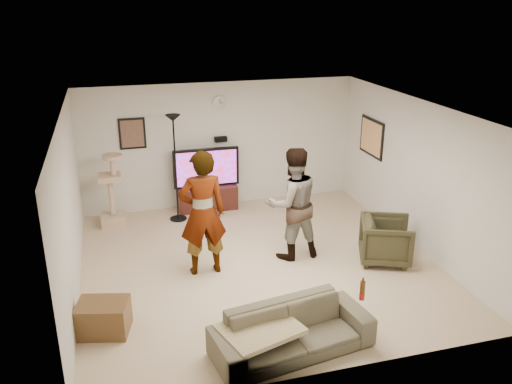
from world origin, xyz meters
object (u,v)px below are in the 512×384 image
object	(u,v)px
person_left	(203,213)
person_right	(292,204)
beer_bottle	(362,290)
side_table	(103,318)
tv	(206,168)
sofa	(292,331)
tv_stand	(207,197)
floor_lamp	(176,169)
cat_tree	(111,190)
armchair	(386,240)

from	to	relation	value
person_left	person_right	xyz separation A→B (m)	(1.48, 0.13, -0.06)
beer_bottle	side_table	size ratio (longest dim) A/B	0.39
tv	person_left	size ratio (longest dim) A/B	0.66
person_left	side_table	world-z (taller)	person_left
sofa	side_table	size ratio (longest dim) A/B	3.06
side_table	tv_stand	bearing A→B (deg)	61.33
tv_stand	person_right	distance (m)	2.67
floor_lamp	sofa	size ratio (longest dim) A/B	1.05
tv_stand	side_table	world-z (taller)	tv_stand
tv	person_left	distance (m)	2.59
tv_stand	side_table	distance (m)	4.29
person_left	sofa	size ratio (longest dim) A/B	1.01
tv_stand	person_right	world-z (taller)	person_right
cat_tree	sofa	world-z (taller)	cat_tree
floor_lamp	side_table	distance (m)	3.76
tv_stand	cat_tree	world-z (taller)	cat_tree
person_right	side_table	size ratio (longest dim) A/B	2.93
floor_lamp	person_left	distance (m)	2.17
sofa	cat_tree	bearing A→B (deg)	104.67
cat_tree	side_table	world-z (taller)	cat_tree
person_right	beer_bottle	distance (m)	2.38
tv	person_left	world-z (taller)	person_left
person_right	sofa	world-z (taller)	person_right
sofa	beer_bottle	size ratio (longest dim) A/B	7.77
person_left	side_table	xyz separation A→B (m)	(-1.53, -1.23, -0.77)
sofa	side_table	world-z (taller)	sofa
beer_bottle	armchair	world-z (taller)	beer_bottle
floor_lamp	cat_tree	bearing A→B (deg)	176.58
person_left	beer_bottle	size ratio (longest dim) A/B	7.87
beer_bottle	person_right	bearing A→B (deg)	91.73
cat_tree	side_table	xyz separation A→B (m)	(-0.21, -3.46, -0.48)
tv	sofa	xyz separation A→B (m)	(0.13, -4.77, -0.59)
tv	floor_lamp	xyz separation A→B (m)	(-0.64, -0.37, 0.15)
person_right	sofa	xyz separation A→B (m)	(-0.82, -2.37, -0.64)
sofa	person_left	bearing A→B (deg)	97.19
tv_stand	beer_bottle	size ratio (longest dim) A/B	4.70
tv	beer_bottle	xyz separation A→B (m)	(1.02, -4.77, -0.18)
floor_lamp	person_right	world-z (taller)	floor_lamp
person_left	sofa	xyz separation A→B (m)	(0.66, -2.24, -0.70)
tv_stand	sofa	world-z (taller)	sofa
armchair	person_left	bearing A→B (deg)	104.12
tv	cat_tree	distance (m)	1.88
sofa	beer_bottle	distance (m)	0.98
cat_tree	sofa	size ratio (longest dim) A/B	0.71
person_right	tv_stand	bearing A→B (deg)	-73.25
tv_stand	sofa	xyz separation A→B (m)	(0.13, -4.77, 0.04)
armchair	cat_tree	bearing A→B (deg)	80.38
floor_lamp	armchair	distance (m)	4.03
person_right	armchair	xyz separation A→B (m)	(1.40, -0.58, -0.56)
tv_stand	sofa	distance (m)	4.77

